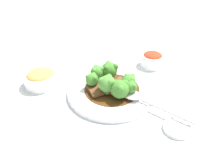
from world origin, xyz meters
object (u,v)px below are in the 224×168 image
at_px(broccoli_floret_1, 97,72).
at_px(broccoli_floret_2, 120,89).
at_px(beef_strip_1, 106,83).
at_px(broccoli_floret_4, 110,70).
at_px(beef_strip_2, 96,90).
at_px(serving_spoon, 136,97).
at_px(main_plate, 112,90).
at_px(broccoli_floret_6, 107,84).
at_px(side_bowl_kimchi, 152,59).
at_px(broccoli_floret_0, 92,79).
at_px(broccoli_floret_3, 131,87).
at_px(sauce_dish, 177,128).
at_px(broccoli_floret_5, 130,79).
at_px(beef_strip_0, 119,84).
at_px(broccoli_floret_7, 127,83).
at_px(side_bowl_appetizer, 41,78).

distance_m(broccoli_floret_1, broccoli_floret_2, 0.11).
distance_m(beef_strip_1, broccoli_floret_4, 0.05).
distance_m(beef_strip_2, serving_spoon, 0.13).
bearing_deg(broccoli_floret_4, broccoli_floret_1, 3.28).
bearing_deg(serving_spoon, main_plate, -47.13).
relative_size(broccoli_floret_6, side_bowl_kimchi, 0.68).
bearing_deg(main_plate, broccoli_floret_0, -15.34).
distance_m(broccoli_floret_0, broccoli_floret_3, 0.13).
height_order(beef_strip_2, sauce_dish, beef_strip_2).
bearing_deg(broccoli_floret_5, broccoli_floret_2, 51.55).
height_order(beef_strip_1, sauce_dish, beef_strip_1).
height_order(broccoli_floret_4, side_bowl_kimchi, broccoli_floret_4).
xyz_separation_m(broccoli_floret_0, broccoli_floret_1, (-0.02, -0.03, 0.00)).
bearing_deg(sauce_dish, serving_spoon, -56.99).
height_order(beef_strip_0, broccoli_floret_1, broccoli_floret_1).
height_order(broccoli_floret_3, broccoli_floret_7, broccoli_floret_7).
bearing_deg(broccoli_floret_0, broccoli_floret_3, 150.70).
relative_size(broccoli_floret_1, side_bowl_kimchi, 0.61).
bearing_deg(broccoli_floret_4, broccoli_floret_2, 96.19).
height_order(beef_strip_0, broccoli_floret_2, broccoli_floret_2).
xyz_separation_m(beef_strip_1, side_bowl_kimchi, (-0.20, -0.12, 0.00)).
relative_size(beef_strip_2, sauce_dish, 0.86).
distance_m(beef_strip_2, side_bowl_appetizer, 0.20).
height_order(broccoli_floret_3, broccoli_floret_4, broccoli_floret_4).
bearing_deg(beef_strip_1, broccoli_floret_5, 164.91).
bearing_deg(sauce_dish, broccoli_floret_7, -59.84).
relative_size(broccoli_floret_0, sauce_dish, 0.65).
relative_size(beef_strip_0, broccoli_floret_1, 1.30).
xyz_separation_m(beef_strip_0, sauce_dish, (-0.12, 0.20, -0.02)).
relative_size(broccoli_floret_5, broccoli_floret_7, 0.90).
bearing_deg(broccoli_floret_2, broccoli_floret_7, -135.13).
distance_m(broccoli_floret_1, side_bowl_appetizer, 0.19).
height_order(main_plate, broccoli_floret_2, broccoli_floret_2).
distance_m(broccoli_floret_5, side_bowl_kimchi, 0.19).
bearing_deg(beef_strip_2, broccoli_floret_2, 150.73).
distance_m(broccoli_floret_0, side_bowl_kimchi, 0.28).
xyz_separation_m(beef_strip_0, broccoli_floret_5, (-0.04, 0.00, 0.02)).
distance_m(broccoli_floret_5, sauce_dish, 0.21).
distance_m(side_bowl_kimchi, sauce_dish, 0.34).
distance_m(broccoli_floret_3, side_bowl_kimchi, 0.23).
distance_m(broccoli_floret_1, broccoli_floret_5, 0.11).
bearing_deg(broccoli_floret_6, beef_strip_1, -95.22).
relative_size(beef_strip_2, serving_spoon, 0.34).
bearing_deg(broccoli_floret_2, beef_strip_0, -97.84).
bearing_deg(broccoli_floret_0, sauce_dish, 134.48).
bearing_deg(broccoli_floret_3, broccoli_floret_2, 7.03).
bearing_deg(side_bowl_appetizer, broccoli_floret_1, 169.51).
height_order(broccoli_floret_1, broccoli_floret_5, broccoli_floret_1).
relative_size(beef_strip_1, broccoli_floret_4, 1.07).
xyz_separation_m(broccoli_floret_5, broccoli_floret_7, (0.01, 0.03, 0.00)).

